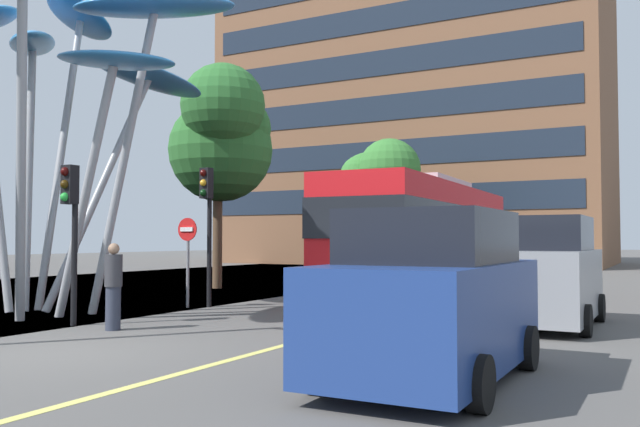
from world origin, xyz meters
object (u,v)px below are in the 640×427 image
traffic_light_kerb_far (207,206)px  traffic_light_island_mid (332,216)px  red_bus (426,233)px  pedestrian (113,286)px  leaf_sculpture (21,35)px  car_parked_mid (544,274)px  traffic_light_kerb_near (71,209)px  no_entry_sign (188,247)px  car_parked_near (431,300)px

traffic_light_kerb_far → traffic_light_island_mid: traffic_light_kerb_far is taller
red_bus → pedestrian: red_bus is taller
leaf_sculpture → car_parked_mid: (11.26, 3.79, -5.57)m
red_bus → traffic_light_kerb_near: bearing=-114.2°
traffic_light_kerb_far → pedestrian: bearing=-76.0°
red_bus → traffic_light_island_mid: (-3.86, 1.24, 0.63)m
traffic_light_kerb_far → no_entry_sign: bearing=-149.9°
red_bus → leaf_sculpture: (-7.00, -8.84, 4.66)m
traffic_light_kerb_near → traffic_light_island_mid: size_ratio=0.92×
leaf_sculpture → car_parked_mid: 13.12m
no_entry_sign → traffic_light_kerb_near: bearing=-86.2°
red_bus → traffic_light_kerb_near: 10.56m
traffic_light_island_mid → pedestrian: (0.77, -10.90, -1.75)m
pedestrian → traffic_light_island_mid: bearing=94.1°
traffic_light_kerb_near → traffic_light_island_mid: 10.87m
car_parked_near → red_bus: bearing=109.2°
leaf_sculpture → no_entry_sign: bearing=53.6°
car_parked_near → no_entry_sign: (-8.50, 5.63, 0.55)m
red_bus → car_parked_near: red_bus is taller
pedestrian → leaf_sculpture: bearing=168.0°
red_bus → no_entry_sign: size_ratio=4.96×
traffic_light_kerb_near → no_entry_sign: (-0.27, 4.05, -0.83)m
car_parked_near → car_parked_mid: size_ratio=1.00×
traffic_light_kerb_far → traffic_light_kerb_near: bearing=-92.2°
leaf_sculpture → traffic_light_kerb_far: (2.84, 3.52, -3.99)m
leaf_sculpture → car_parked_near: bearing=-12.2°
traffic_light_kerb_far → traffic_light_island_mid: size_ratio=1.02×
traffic_light_island_mid → no_entry_sign: bearing=-96.3°
traffic_light_island_mid → no_entry_sign: 6.93m
car_parked_mid → car_parked_near: bearing=-93.2°
traffic_light_kerb_near → traffic_light_island_mid: (0.48, 10.86, 0.20)m
traffic_light_island_mid → traffic_light_kerb_far: bearing=-92.7°
leaf_sculpture → car_parked_mid: size_ratio=2.63×
traffic_light_kerb_far → traffic_light_island_mid: (0.31, 6.56, -0.04)m
car_parked_near → traffic_light_kerb_far: bearing=143.9°
traffic_light_island_mid → no_entry_sign: (-0.75, -6.81, -1.04)m
car_parked_near → traffic_light_island_mid: bearing=122.0°
traffic_light_kerb_near → pedestrian: (1.25, -0.04, -1.54)m
traffic_light_kerb_near → pedestrian: traffic_light_kerb_near is taller
red_bus → pedestrian: (-3.08, -9.67, -1.11)m
red_bus → traffic_light_kerb_far: 6.79m
car_parked_mid → leaf_sculpture: bearing=-161.4°
traffic_light_island_mid → leaf_sculpture: bearing=-107.4°
traffic_light_island_mid → pedestrian: traffic_light_island_mid is taller
traffic_light_kerb_far → traffic_light_island_mid: bearing=87.3°
car_parked_near → no_entry_sign: no_entry_sign is taller
no_entry_sign → traffic_light_kerb_far: bearing=30.1°
traffic_light_island_mid → car_parked_mid: bearing=-37.8°
car_parked_near → car_parked_mid: car_parked_mid is taller
no_entry_sign → traffic_light_island_mid: bearing=83.7°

